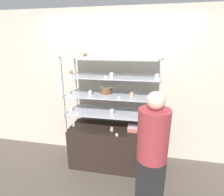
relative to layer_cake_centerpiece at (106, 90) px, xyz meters
The scene contains 33 objects.
ground_plane 1.35m from the layer_cake_centerpiece, 28.16° to the right, with size 20.00×20.00×0.00m, color brown.
back_wall 0.37m from the layer_cake_centerpiece, 74.17° to the left, with size 8.00×0.05×2.60m.
display_base 1.00m from the layer_cake_centerpiece, 28.16° to the right, with size 1.41×0.53×0.71m.
display_riser_lower 0.38m from the layer_cake_centerpiece, 28.16° to the right, with size 1.41×0.53×0.29m.
display_riser_middle 0.14m from the layer_cake_centerpiece, 28.16° to the right, with size 1.41×0.53×0.29m.
display_riser_upper 0.24m from the layer_cake_centerpiece, 28.16° to the right, with size 1.41×0.53×0.29m.
display_riser_top 0.52m from the layer_cake_centerpiece, 28.16° to the right, with size 1.41×0.53×0.29m.
layer_cake_centerpiece is the anchor object (origin of this frame).
sheet_cake_frosted 0.76m from the layer_cake_centerpiece, ahead, with size 0.20×0.18×0.07m.
cupcake_0 0.82m from the layer_cake_centerpiece, behind, with size 0.05×0.05×0.07m.
cupcake_1 0.63m from the layer_cake_centerpiece, 51.69° to the right, with size 0.05×0.05×0.07m.
cupcake_2 0.98m from the layer_cake_centerpiece, 13.89° to the right, with size 0.05×0.05×0.07m.
price_tag_0 0.72m from the layer_cake_centerpiece, 53.49° to the right, with size 0.04×0.00×0.04m.
cupcake_3 0.65m from the layer_cake_centerpiece, 164.96° to the right, with size 0.07×0.07×0.08m.
cupcake_4 0.35m from the layer_cake_centerpiece, 47.24° to the right, with size 0.07×0.07×0.08m.
cupcake_5 0.81m from the layer_cake_centerpiece, ahead, with size 0.07×0.07×0.08m.
price_tag_1 0.59m from the layer_cake_centerpiece, 142.08° to the right, with size 0.04×0.00×0.04m.
cupcake_6 0.58m from the layer_cake_centerpiece, 163.03° to the right, with size 0.06×0.06×0.07m.
cupcake_7 0.26m from the layer_cake_centerpiece, 151.32° to the right, with size 0.06×0.06×0.07m.
cupcake_8 0.42m from the layer_cake_centerpiece, 15.24° to the right, with size 0.06×0.06×0.07m.
cupcake_9 0.75m from the layer_cake_centerpiece, ahead, with size 0.06×0.06×0.07m.
price_tag_2 0.39m from the layer_cake_centerpiece, 50.59° to the right, with size 0.04×0.00×0.04m.
cupcake_10 0.60m from the layer_cake_centerpiece, 169.68° to the right, with size 0.06×0.06×0.07m.
cupcake_11 0.31m from the layer_cake_centerpiece, 49.20° to the right, with size 0.06×0.06×0.07m.
cupcake_12 0.81m from the layer_cake_centerpiece, 10.25° to the right, with size 0.06×0.06×0.07m.
price_tag_3 0.40m from the layer_cake_centerpiece, 78.92° to the right, with size 0.04×0.00×0.04m.
cupcake_13 0.78m from the layer_cake_centerpiece, 166.74° to the right, with size 0.06×0.06×0.07m.
cupcake_14 0.58m from the layer_cake_centerpiece, 133.23° to the right, with size 0.06×0.06×0.07m.
cupcake_15 0.65m from the layer_cake_centerpiece, 16.17° to the right, with size 0.06×0.06×0.07m.
cupcake_16 0.93m from the layer_cake_centerpiece, ahead, with size 0.06×0.06×0.07m.
price_tag_4 0.68m from the layer_cake_centerpiece, 131.98° to the right, with size 0.04×0.00×0.04m.
donut_glazed 0.64m from the layer_cake_centerpiece, behind, with size 0.13×0.13×0.04m.
customer_figure 1.16m from the layer_cake_centerpiece, 46.59° to the right, with size 0.36×0.36×1.56m.
Camera 1 is at (0.49, -2.55, 2.05)m, focal length 28.00 mm.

